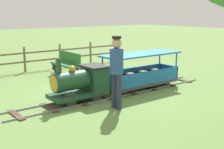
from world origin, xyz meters
TOP-DOWN VIEW (x-y plane):
  - ground_plane at (0.00, 0.00)m, footprint 60.00×60.00m
  - track at (0.00, 0.11)m, footprint 0.75×6.05m
  - locomotive at (0.00, 1.15)m, footprint 0.71×1.45m
  - passenger_car at (0.00, -0.79)m, footprint 0.81×2.35m
  - conductor_person at (-0.90, 0.80)m, footprint 0.30×0.30m
  - park_bench at (2.69, 0.05)m, footprint 1.31×0.43m
  - fence_section at (4.34, 0.11)m, footprint 0.08×7.13m

SIDE VIEW (x-z plane):
  - ground_plane at x=0.00m, z-range 0.00..0.00m
  - track at x=0.00m, z-range 0.00..0.04m
  - park_bench at x=2.69m, z-range 0.01..0.83m
  - passenger_car at x=0.00m, z-range -0.06..0.91m
  - fence_section at x=4.34m, z-range 0.03..0.93m
  - locomotive at x=0.00m, z-range -0.05..1.02m
  - conductor_person at x=-0.90m, z-range 0.15..1.77m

